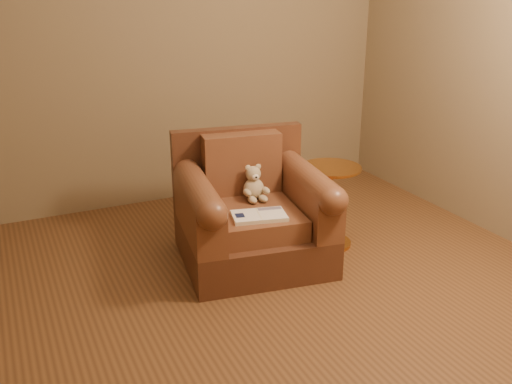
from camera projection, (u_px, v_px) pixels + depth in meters
name	position (u px, v px, depth m)	size (l,w,h in m)	color
floor	(264.00, 321.00, 3.05)	(4.00, 4.00, 0.00)	brown
armchair	(251.00, 214.00, 3.65)	(1.00, 0.96, 0.80)	#4F2B1A
teddy_bear	(254.00, 186.00, 3.67)	(0.17, 0.19, 0.23)	tan
guidebook	(259.00, 216.00, 3.41)	(0.36, 0.26, 0.03)	beige
side_table	(329.00, 203.00, 3.84)	(0.40, 0.40, 0.56)	#D28839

